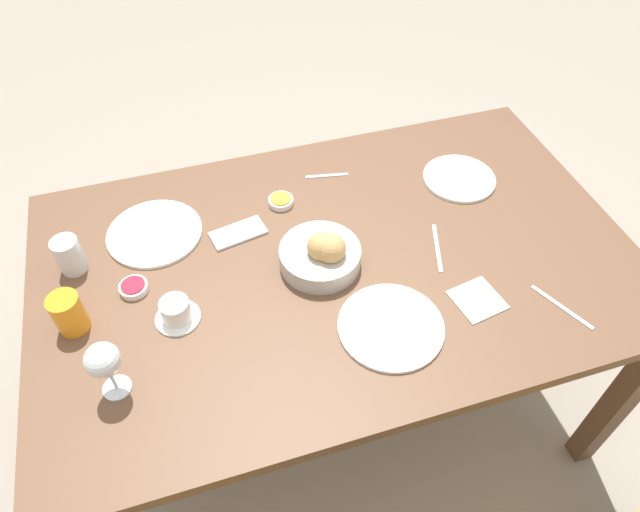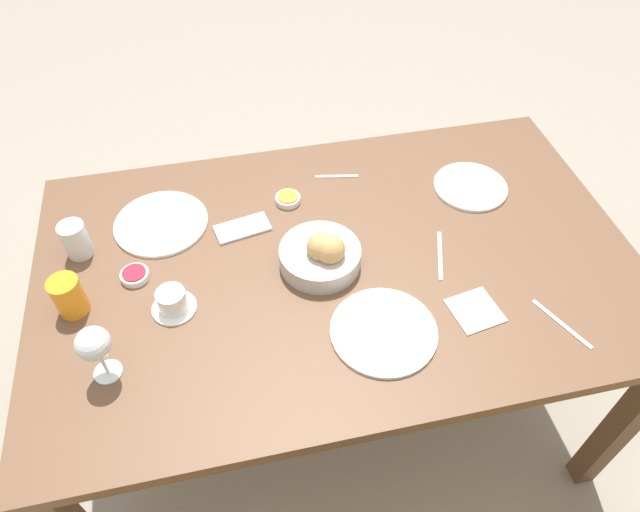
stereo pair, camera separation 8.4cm
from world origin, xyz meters
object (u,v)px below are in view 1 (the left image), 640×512
(plate_far_center, at_px, (391,327))
(coffee_cup, at_px, (176,312))
(plate_near_right, at_px, (155,233))
(cell_phone, at_px, (238,233))
(water_tumbler, at_px, (69,255))
(juice_glass, at_px, (69,313))
(jam_bowl_berry, at_px, (134,287))
(jam_bowl_honey, at_px, (281,201))
(knife_silver, at_px, (437,248))
(wine_glass, at_px, (103,361))
(plate_near_left, at_px, (459,178))
(bread_basket, at_px, (322,254))
(fork_silver, at_px, (562,307))
(spoon_coffee, at_px, (327,176))
(napkin, at_px, (477,300))

(plate_far_center, xyz_separation_m, coffee_cup, (0.48, -0.18, 0.02))
(plate_near_right, bearing_deg, coffee_cup, 94.26)
(coffee_cup, xyz_separation_m, cell_phone, (-0.20, -0.24, -0.02))
(plate_far_center, bearing_deg, water_tumbler, -30.24)
(juice_glass, height_order, jam_bowl_berry, juice_glass)
(jam_bowl_honey, bearing_deg, knife_silver, 140.61)
(plate_far_center, bearing_deg, jam_bowl_berry, -27.38)
(wine_glass, xyz_separation_m, knife_silver, (-0.85, -0.18, -0.11))
(juice_glass, height_order, water_tumbler, juice_glass)
(plate_near_left, bearing_deg, plate_near_right, -2.40)
(water_tumbler, distance_m, cell_phone, 0.43)
(plate_near_right, bearing_deg, knife_silver, 159.03)
(bread_basket, xyz_separation_m, fork_silver, (-0.52, 0.31, -0.04))
(water_tumbler, xyz_separation_m, spoon_coffee, (-0.74, -0.16, -0.05))
(water_tumbler, distance_m, jam_bowl_berry, 0.19)
(wine_glass, relative_size, coffee_cup, 1.42)
(wine_glass, xyz_separation_m, napkin, (-0.87, 0.01, -0.11))
(jam_bowl_honey, bearing_deg, fork_silver, 135.02)
(plate_near_left, xyz_separation_m, fork_silver, (-0.03, 0.51, -0.00))
(plate_near_right, distance_m, knife_silver, 0.77)
(bread_basket, height_order, jam_bowl_honey, bread_basket)
(juice_glass, xyz_separation_m, jam_bowl_berry, (-0.14, -0.07, -0.04))
(plate_near_left, bearing_deg, juice_glass, 10.94)
(jam_bowl_honey, distance_m, cell_phone, 0.17)
(plate_near_left, distance_m, plate_far_center, 0.60)
(jam_bowl_honey, bearing_deg, plate_near_left, 174.14)
(bread_basket, distance_m, spoon_coffee, 0.36)
(coffee_cup, height_order, knife_silver, coffee_cup)
(wine_glass, height_order, fork_silver, wine_glass)
(coffee_cup, height_order, jam_bowl_honey, coffee_cup)
(plate_near_right, bearing_deg, napkin, 147.74)
(plate_far_center, relative_size, juice_glass, 2.45)
(wine_glass, relative_size, spoon_coffee, 1.20)
(juice_glass, distance_m, knife_silver, 0.94)
(wine_glass, height_order, jam_bowl_honey, wine_glass)
(water_tumbler, bearing_deg, spoon_coffee, -167.77)
(cell_phone, bearing_deg, knife_silver, 157.28)
(plate_near_right, relative_size, cell_phone, 1.61)
(plate_far_center, distance_m, jam_bowl_berry, 0.65)
(bread_basket, bearing_deg, jam_bowl_berry, -7.08)
(plate_near_left, distance_m, water_tumbler, 1.12)
(bread_basket, xyz_separation_m, knife_silver, (-0.31, 0.03, -0.04))
(knife_silver, xyz_separation_m, spoon_coffee, (0.19, -0.37, 0.00))
(plate_near_left, xyz_separation_m, jam_bowl_honey, (0.54, -0.06, 0.01))
(coffee_cup, relative_size, fork_silver, 0.67)
(spoon_coffee, distance_m, cell_phone, 0.35)
(spoon_coffee, bearing_deg, jam_bowl_honey, 25.63)
(jam_bowl_berry, height_order, cell_phone, jam_bowl_berry)
(plate_near_left, bearing_deg, bread_basket, 22.37)
(knife_silver, bearing_deg, wine_glass, 11.78)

